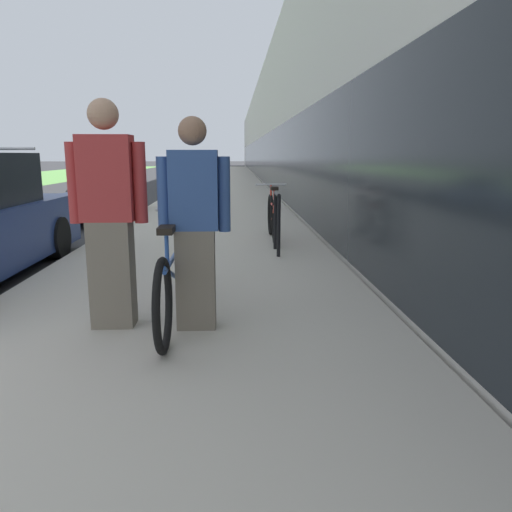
# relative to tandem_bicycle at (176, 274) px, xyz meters

# --- Properties ---
(sidewalk_slab) EXTENTS (3.69, 70.00, 0.11)m
(sidewalk_slab) POSITION_rel_tandem_bicycle_xyz_m (0.03, 20.00, -0.42)
(sidewalk_slab) COLOR #BCB5A5
(sidewalk_slab) RESTS_ON ground
(storefront_facade) EXTENTS (10.01, 70.00, 5.66)m
(storefront_facade) POSITION_rel_tandem_bicycle_xyz_m (6.91, 28.00, 2.35)
(storefront_facade) COLOR silver
(storefront_facade) RESTS_ON ground
(tandem_bicycle) EXTENTS (0.52, 2.32, 0.85)m
(tandem_bicycle) POSITION_rel_tandem_bicycle_xyz_m (0.00, 0.00, 0.00)
(tandem_bicycle) COLOR black
(tandem_bicycle) RESTS_ON sidewalk_slab
(person_rider) EXTENTS (0.56, 0.22, 1.63)m
(person_rider) POSITION_rel_tandem_bicycle_xyz_m (0.19, -0.29, 0.46)
(person_rider) COLOR #756B5B
(person_rider) RESTS_ON sidewalk_slab
(person_bystander) EXTENTS (0.60, 0.24, 1.77)m
(person_bystander) POSITION_rel_tandem_bicycle_xyz_m (-0.48, -0.22, 0.52)
(person_bystander) COLOR #756B5B
(person_bystander) RESTS_ON sidewalk_slab
(bike_rack_hoop) EXTENTS (0.05, 0.60, 0.84)m
(bike_rack_hoop) POSITION_rel_tandem_bicycle_xyz_m (1.09, 2.75, 0.15)
(bike_rack_hoop) COLOR black
(bike_rack_hoop) RESTS_ON sidewalk_slab
(cruiser_bike_nearest) EXTENTS (0.52, 1.65, 0.88)m
(cruiser_bike_nearest) POSITION_rel_tandem_bicycle_xyz_m (1.12, 3.89, 0.01)
(cruiser_bike_nearest) COLOR black
(cruiser_bike_nearest) RESTS_ON sidewalk_slab
(vintage_roadster_curbside) EXTENTS (1.85, 4.27, 0.94)m
(vintage_roadster_curbside) POSITION_rel_tandem_bicycle_xyz_m (-2.79, 7.51, -0.07)
(vintage_roadster_curbside) COLOR navy
(vintage_roadster_curbside) RESTS_ON ground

